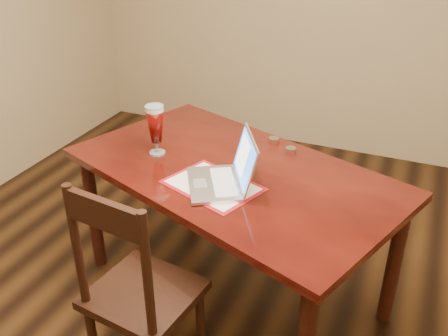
% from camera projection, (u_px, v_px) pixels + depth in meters
% --- Properties ---
extents(ground, '(5.00, 5.00, 0.00)m').
position_uv_depth(ground, '(212.00, 322.00, 2.81)').
color(ground, black).
rests_on(ground, ground).
extents(dining_table, '(2.00, 1.55, 1.12)m').
position_uv_depth(dining_table, '(231.00, 184.00, 2.71)').
color(dining_table, '#4E120A').
rests_on(dining_table, ground).
extents(dining_chair, '(0.52, 0.50, 1.11)m').
position_uv_depth(dining_chair, '(138.00, 293.00, 2.28)').
color(dining_chair, black).
rests_on(dining_chair, ground).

